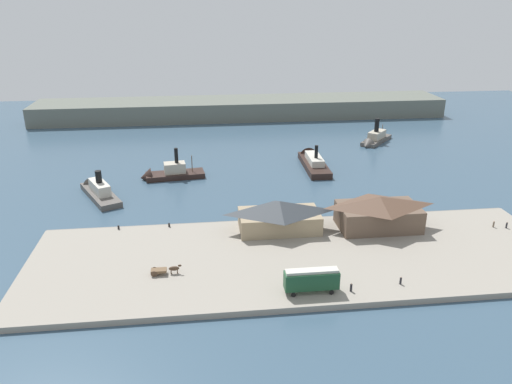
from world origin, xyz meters
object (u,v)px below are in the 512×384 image
ferry_shed_west_terminal (279,215)px  street_tram (312,279)px  pedestrian_standing_center (494,224)px  ferry_approaching_east (167,174)px  pedestrian_near_west_shed (401,281)px  ferry_moored_west (374,139)px  ferry_near_quay (98,190)px  ferry_departing_north (312,161)px  ferry_shed_central_terminal (379,212)px  pedestrian_near_cart (507,225)px  mooring_post_east (169,225)px  mooring_post_west (119,227)px  pedestrian_near_east_shed (351,287)px  horse_cart (164,270)px

ferry_shed_west_terminal → street_tram: size_ratio=1.88×
pedestrian_standing_center → ferry_approaching_east: ferry_approaching_east is taller
street_tram → pedestrian_near_west_shed: size_ratio=6.20×
street_tram → ferry_moored_west: 106.82m
ferry_approaching_east → ferry_near_quay: bearing=-148.4°
pedestrian_standing_center → ferry_departing_north: (-30.50, 52.89, -0.52)m
ferry_shed_central_terminal → ferry_departing_north: (-3.97, 49.80, -3.66)m
pedestrian_near_cart → street_tram: bearing=-157.6°
mooring_post_east → ferry_near_quay: (-20.48, 25.48, -0.19)m
mooring_post_east → mooring_post_west: same height
mooring_post_west → ferry_near_quay: size_ratio=0.04×
ferry_shed_west_terminal → pedestrian_near_cart: ferry_shed_west_terminal is taller
pedestrian_near_east_shed → mooring_post_east: bearing=137.3°
pedestrian_near_cart → pedestrian_standing_center: (-2.68, 0.83, -0.00)m
pedestrian_standing_center → ferry_near_quay: ferry_near_quay is taller
horse_cart → pedestrian_near_east_shed: (33.69, -9.94, -0.14)m
ferry_shed_central_terminal → pedestrian_near_east_shed: ferry_shed_central_terminal is taller
ferry_departing_north → ferry_moored_west: (28.42, 22.20, 0.23)m
pedestrian_near_cart → ferry_departing_north: size_ratio=0.06×
pedestrian_near_west_shed → ferry_approaching_east: bearing=124.5°
ferry_shed_central_terminal → mooring_post_west: size_ratio=20.47×
street_tram → pedestrian_near_east_shed: street_tram is taller
ferry_approaching_east → ferry_moored_west: ferry_approaching_east is taller
pedestrian_near_east_shed → pedestrian_near_cart: bearing=26.3°
mooring_post_west → ferry_near_quay: bearing=109.7°
pedestrian_near_west_shed → ferry_shed_west_terminal: bearing=126.2°
pedestrian_near_east_shed → ferry_approaching_east: size_ratio=0.09×
ferry_approaching_east → pedestrian_near_east_shed: bearing=-62.0°
horse_cart → ferry_near_quay: bearing=113.7°
pedestrian_near_cart → ferry_near_quay: ferry_near_quay is taller
ferry_shed_west_terminal → ferry_departing_north: size_ratio=0.73×
pedestrian_near_east_shed → ferry_near_quay: bearing=133.8°
ferry_approaching_east → ferry_near_quay: ferry_approaching_east is taller
pedestrian_near_east_shed → mooring_post_east: (-33.71, 31.06, -0.33)m
pedestrian_standing_center → mooring_post_west: bearing=174.0°
horse_cart → pedestrian_near_east_shed: size_ratio=3.40×
ferry_shed_central_terminal → pedestrian_near_west_shed: ferry_shed_central_terminal is taller
pedestrian_near_east_shed → pedestrian_standing_center: (40.39, 22.15, -0.07)m
ferry_shed_central_terminal → ferry_departing_north: ferry_shed_central_terminal is taller
pedestrian_standing_center → ferry_shed_central_terminal: bearing=173.4°
mooring_post_east → mooring_post_west: bearing=179.7°
ferry_moored_west → ferry_shed_central_terminal: bearing=-108.8°
ferry_shed_central_terminal → mooring_post_east: size_ratio=20.47×
ferry_shed_central_terminal → pedestrian_near_east_shed: bearing=-118.8°
ferry_departing_north → ferry_near_quay: size_ratio=1.15×
mooring_post_east → ferry_approaching_east: (-2.28, 36.70, -0.26)m
ferry_shed_west_terminal → pedestrian_near_cart: 52.19m
pedestrian_standing_center → ferry_moored_west: 75.11m
pedestrian_near_cart → ferry_approaching_east: bearing=149.6°
pedestrian_near_east_shed → ferry_approaching_east: ferry_approaching_east is taller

